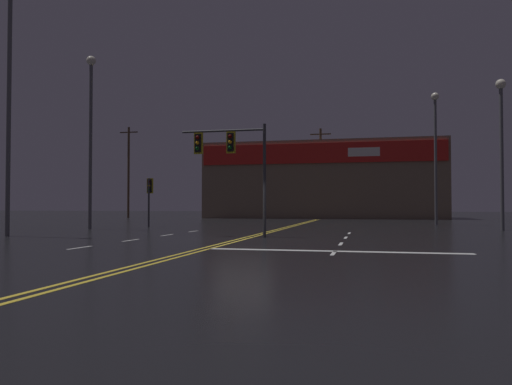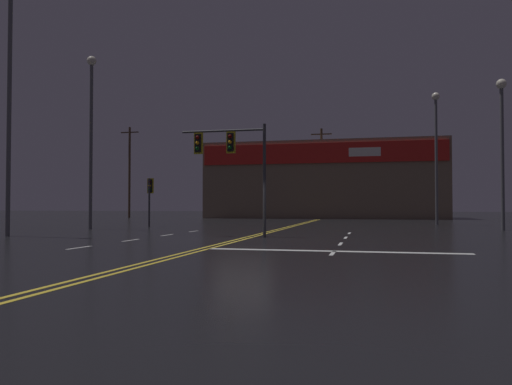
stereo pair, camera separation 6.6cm
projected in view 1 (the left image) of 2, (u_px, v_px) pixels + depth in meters
name	position (u px, v px, depth m)	size (l,w,h in m)	color
ground_plane	(243.00, 239.00, 20.73)	(200.00, 200.00, 0.00)	black
road_markings	(254.00, 240.00, 19.79)	(12.33, 60.00, 0.01)	gold
traffic_signal_median	(229.00, 152.00, 22.64)	(3.96, 0.36, 5.05)	#38383D
traffic_signal_corner_northwest	(150.00, 191.00, 32.48)	(0.42, 0.36, 3.18)	#38383D
streetlight_near_left	(91.00, 120.00, 29.57)	(0.56, 0.56, 10.30)	#59595E
streetlight_near_right	(435.00, 140.00, 36.16)	(0.56, 0.56, 9.62)	#59595E
streetlight_median_approach	(501.00, 132.00, 28.06)	(0.56, 0.56, 8.54)	#59595E
streetlight_far_left	(9.00, 70.00, 22.78)	(0.56, 0.56, 12.32)	#59595E
building_backdrop	(324.00, 181.00, 56.91)	(25.94, 10.23, 8.34)	#7A6651
utility_pole_row	(315.00, 170.00, 52.89)	(46.79, 0.26, 10.51)	#4C3828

